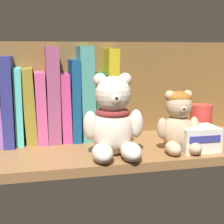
# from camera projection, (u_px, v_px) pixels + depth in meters

# --- Properties ---
(shelf_board) EXTENTS (0.71, 0.26, 0.02)m
(shelf_board) POSITION_uv_depth(u_px,v_px,m) (128.00, 150.00, 0.79)
(shelf_board) COLOR olive
(shelf_board) RESTS_ON ground
(shelf_back_panel) EXTENTS (0.73, 0.01, 0.26)m
(shelf_back_panel) POSITION_uv_depth(u_px,v_px,m) (114.00, 92.00, 0.90)
(shelf_back_panel) COLOR brown
(shelf_back_panel) RESTS_ON ground
(book_2) EXTENTS (0.02, 0.14, 0.21)m
(book_2) POSITION_uv_depth(u_px,v_px,m) (9.00, 100.00, 0.80)
(book_2) COLOR navy
(book_2) RESTS_ON shelf_board
(book_3) EXTENTS (0.02, 0.11, 0.18)m
(book_3) POSITION_uv_depth(u_px,v_px,m) (19.00, 105.00, 0.81)
(book_3) COLOR #51CABB
(book_3) RESTS_ON shelf_board
(book_4) EXTENTS (0.03, 0.09, 0.18)m
(book_4) POSITION_uv_depth(u_px,v_px,m) (30.00, 105.00, 0.82)
(book_4) COLOR olive
(book_4) RESTS_ON shelf_board
(book_5) EXTENTS (0.03, 0.11, 0.17)m
(book_5) POSITION_uv_depth(u_px,v_px,m) (41.00, 107.00, 0.82)
(book_5) COLOR #C74A86
(book_5) RESTS_ON shelf_board
(book_6) EXTENTS (0.03, 0.11, 0.23)m
(book_6) POSITION_uv_depth(u_px,v_px,m) (53.00, 94.00, 0.82)
(book_6) COLOR #98466D
(book_6) RESTS_ON shelf_board
(book_7) EXTENTS (0.03, 0.10, 0.17)m
(book_7) POSITION_uv_depth(u_px,v_px,m) (65.00, 107.00, 0.84)
(book_7) COLOR #CC3F83
(book_7) RESTS_ON shelf_board
(book_8) EXTENTS (0.02, 0.11, 0.20)m
(book_8) POSITION_uv_depth(u_px,v_px,m) (74.00, 100.00, 0.84)
(book_8) COLOR navy
(book_8) RESTS_ON shelf_board
(book_9) EXTENTS (0.04, 0.10, 0.23)m
(book_9) POSITION_uv_depth(u_px,v_px,m) (86.00, 93.00, 0.84)
(book_9) COLOR teal
(book_9) RESTS_ON shelf_board
(book_10) EXTENTS (0.03, 0.11, 0.17)m
(book_10) POSITION_uv_depth(u_px,v_px,m) (99.00, 105.00, 0.86)
(book_10) COLOR #256424
(book_10) RESTS_ON shelf_board
(book_11) EXTENTS (0.03, 0.09, 0.23)m
(book_11) POSITION_uv_depth(u_px,v_px,m) (110.00, 93.00, 0.86)
(book_11) COLOR gold
(book_11) RESTS_ON shelf_board
(teddy_bear_larger) EXTENTS (0.13, 0.13, 0.17)m
(teddy_bear_larger) POSITION_uv_depth(u_px,v_px,m) (113.00, 121.00, 0.70)
(teddy_bear_larger) COLOR beige
(teddy_bear_larger) RESTS_ON shelf_board
(teddy_bear_smaller) EXTENTS (0.10, 0.10, 0.13)m
(teddy_bear_smaller) POSITION_uv_depth(u_px,v_px,m) (179.00, 122.00, 0.74)
(teddy_bear_smaller) COLOR tan
(teddy_bear_smaller) RESTS_ON shelf_board
(pillar_candle) EXTENTS (0.05, 0.05, 0.09)m
(pillar_candle) POSITION_uv_depth(u_px,v_px,m) (201.00, 122.00, 0.84)
(pillar_candle) COLOR #C63833
(pillar_candle) RESTS_ON shelf_board
(small_product_box) EXTENTS (0.09, 0.07, 0.05)m
(small_product_box) POSITION_uv_depth(u_px,v_px,m) (197.00, 138.00, 0.75)
(small_product_box) COLOR silver
(small_product_box) RESTS_ON shelf_board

